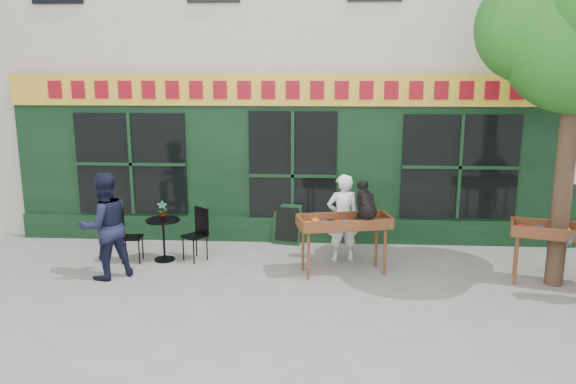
# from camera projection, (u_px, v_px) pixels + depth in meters

# --- Properties ---
(ground) EXTENTS (80.00, 80.00, 0.00)m
(ground) POSITION_uv_depth(u_px,v_px,m) (285.00, 285.00, 8.97)
(ground) COLOR slate
(ground) RESTS_ON ground
(building) EXTENTS (14.00, 7.26, 10.00)m
(building) POSITION_uv_depth(u_px,v_px,m) (301.00, 4.00, 13.76)
(building) COLOR beige
(building) RESTS_ON ground
(book_cart_center) EXTENTS (1.60, 0.95, 0.99)m
(book_cart_center) POSITION_uv_depth(u_px,v_px,m) (344.00, 226.00, 9.34)
(book_cart_center) COLOR brown
(book_cart_center) RESTS_ON ground
(dog) EXTENTS (0.47, 0.66, 0.60)m
(dog) POSITION_uv_depth(u_px,v_px,m) (366.00, 199.00, 9.17)
(dog) COLOR black
(dog) RESTS_ON book_cart_center
(woman) EXTENTS (0.65, 0.50, 1.58)m
(woman) POSITION_uv_depth(u_px,v_px,m) (343.00, 218.00, 9.98)
(woman) COLOR white
(woman) RESTS_ON ground
(book_cart_right) EXTENTS (1.62, 1.03, 0.99)m
(book_cart_right) POSITION_uv_depth(u_px,v_px,m) (563.00, 235.00, 8.79)
(book_cart_right) COLOR brown
(book_cart_right) RESTS_ON ground
(bistro_table) EXTENTS (0.60, 0.60, 0.76)m
(bistro_table) POSITION_uv_depth(u_px,v_px,m) (163.00, 231.00, 10.02)
(bistro_table) COLOR black
(bistro_table) RESTS_ON ground
(bistro_chair_left) EXTENTS (0.40, 0.40, 0.95)m
(bistro_chair_left) POSITION_uv_depth(u_px,v_px,m) (126.00, 232.00, 9.94)
(bistro_chair_left) COLOR black
(bistro_chair_left) RESTS_ON ground
(bistro_chair_right) EXTENTS (0.51, 0.51, 0.95)m
(bistro_chair_right) POSITION_uv_depth(u_px,v_px,m) (198.00, 229.00, 10.09)
(bistro_chair_right) COLOR black
(bistro_chair_right) RESTS_ON ground
(potted_plant) EXTENTS (0.20, 0.17, 0.33)m
(potted_plant) POSITION_uv_depth(u_px,v_px,m) (162.00, 210.00, 9.94)
(potted_plant) COLOR gray
(potted_plant) RESTS_ON bistro_table
(man_left) EXTENTS (1.08, 1.07, 1.76)m
(man_left) POSITION_uv_depth(u_px,v_px,m) (105.00, 226.00, 9.11)
(man_left) COLOR black
(man_left) RESTS_ON ground
(chalkboard) EXTENTS (0.59, 0.31, 0.79)m
(chalkboard) POSITION_uv_depth(u_px,v_px,m) (287.00, 224.00, 11.03)
(chalkboard) COLOR black
(chalkboard) RESTS_ON ground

